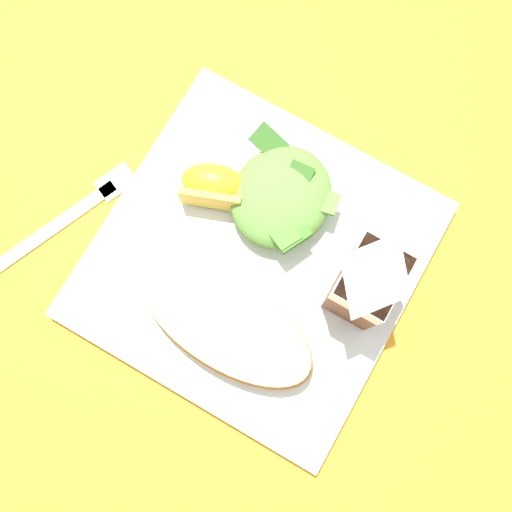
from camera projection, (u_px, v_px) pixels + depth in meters
name	position (u px, v px, depth m)	size (l,w,h in m)	color
ground	(256.00, 261.00, 0.57)	(3.00, 3.00, 0.00)	orange
white_plate	(256.00, 260.00, 0.57)	(0.28, 0.28, 0.02)	silver
cheesy_pizza_bread	(227.00, 325.00, 0.53)	(0.09, 0.17, 0.04)	#A87038
green_salad_pile	(282.00, 197.00, 0.55)	(0.10, 0.10, 0.04)	#5B8E3D
milk_carton	(368.00, 282.00, 0.49)	(0.06, 0.05, 0.11)	brown
orange_wedge_front	(213.00, 185.00, 0.55)	(0.06, 0.07, 0.04)	orange
metal_fork	(62.00, 221.00, 0.58)	(0.18, 0.09, 0.01)	silver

